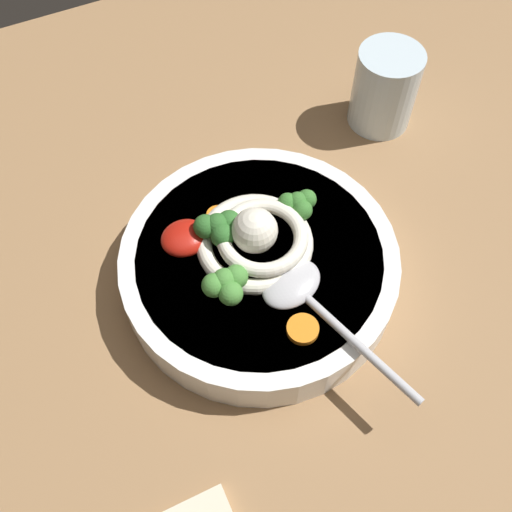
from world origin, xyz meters
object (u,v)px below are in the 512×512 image
object	(u,v)px
soup_bowl	(256,268)
noodle_pile	(256,239)
soup_spoon	(302,294)
drinking_glass	(385,89)

from	to	relation	value
soup_bowl	noodle_pile	distance (cm)	3.85
noodle_pile	soup_bowl	bearing A→B (deg)	-113.65
noodle_pile	soup_spoon	bearing A→B (deg)	-78.03
soup_spoon	soup_bowl	bearing A→B (deg)	-180.00
noodle_pile	drinking_glass	xyz separation A→B (cm)	(22.47, 12.89, -1.32)
soup_bowl	drinking_glass	size ratio (longest dim) A/B	2.81
noodle_pile	drinking_glass	size ratio (longest dim) A/B	1.28
soup_bowl	drinking_glass	bearing A→B (deg)	31.03
noodle_pile	soup_spoon	size ratio (longest dim) A/B	0.70
soup_bowl	drinking_glass	world-z (taller)	drinking_glass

